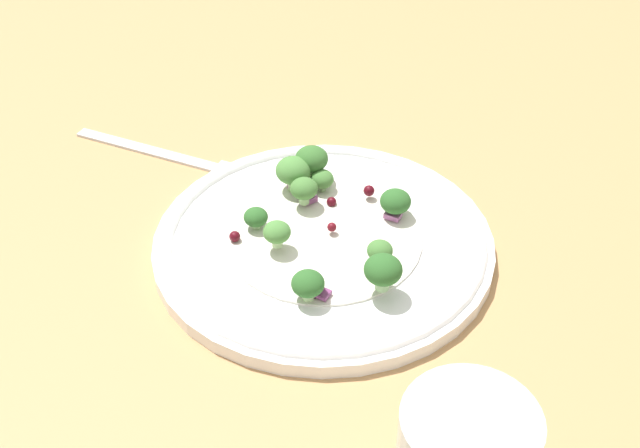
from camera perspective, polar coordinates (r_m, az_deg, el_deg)
ground_plane at (r=65.02cm, az=0.65°, el=-3.14°), size 180.00×180.00×2.00cm
plate at (r=64.62cm, az=0.00°, el=-1.27°), size 27.05×27.05×1.70cm
dressing_pool at (r=64.33cm, az=0.00°, el=-0.97°), size 15.69×15.69×0.20cm
broccoli_floret_0 at (r=68.42cm, az=-1.73°, el=3.76°), size 2.96×2.96×3.00cm
broccoli_floret_1 at (r=66.59cm, az=-0.77°, el=2.54°), size 2.28×2.28×2.31cm
broccoli_floret_2 at (r=60.88cm, az=4.22°, el=-1.91°), size 1.96×1.96×1.99cm
broccoli_floret_3 at (r=69.18cm, az=-0.59°, el=4.54°), size 2.82×2.82×2.86cm
broccoli_floret_4 at (r=58.13cm, az=-0.86°, el=-4.25°), size 2.42×2.42×2.45cm
broccoli_floret_5 at (r=64.79cm, az=-4.52°, el=0.45°), size 1.95×1.95×1.97cm
broccoli_floret_6 at (r=62.11cm, az=-3.04°, el=-0.61°), size 2.15×2.15×2.18cm
broccoli_floret_7 at (r=68.68cm, az=0.13°, el=3.13°), size 2.03×2.03×2.06cm
broccoli_floret_8 at (r=58.17cm, az=4.45°, el=-3.27°), size 2.80×2.80×2.83cm
broccoli_floret_9 at (r=65.85cm, az=5.32°, el=1.55°), size 2.53×2.53×2.56cm
cranberry_0 at (r=59.21cm, az=-0.05°, el=-4.16°), size 0.77×0.77×0.77cm
cranberry_1 at (r=67.89cm, az=3.46°, el=2.35°), size 0.94×0.94×0.94cm
cranberry_2 at (r=64.00cm, az=-6.00°, el=-0.87°), size 0.87×0.87×0.87cm
cranberry_3 at (r=62.80cm, az=4.48°, el=-1.77°), size 0.78×0.78×0.78cm
cranberry_4 at (r=64.20cm, az=0.84°, el=-0.22°), size 0.74×0.74×0.74cm
cranberry_5 at (r=69.32cm, az=-2.03°, el=3.04°), size 0.91×0.91×0.91cm
cranberry_6 at (r=67.49cm, az=0.81°, el=1.56°), size 0.83×0.83×0.83cm
onion_bit_0 at (r=66.12cm, az=5.15°, el=0.64°), size 1.64×1.61×0.44cm
onion_bit_1 at (r=69.04cm, az=-1.86°, el=2.74°), size 1.17×1.17×0.44cm
onion_bit_2 at (r=67.76cm, az=-0.81°, el=1.84°), size 1.33×1.35×0.48cm
onion_bit_3 at (r=59.06cm, az=0.08°, el=-4.87°), size 1.63×1.59×0.33cm
fork at (r=76.82cm, az=-10.28°, el=4.74°), size 14.58×14.26×0.50cm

